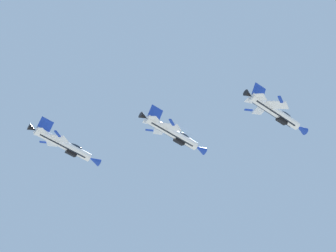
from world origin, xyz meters
name	(u,v)px	position (x,y,z in m)	size (l,w,h in m)	color
fighter_jet_lead	(276,112)	(-18.18, 53.99, 80.13)	(8.81, 15.70, 5.87)	white
fighter_jet_left_wing	(173,133)	(-36.79, 45.49, 79.64)	(8.73, 15.70, 6.00)	white
fighter_jet_right_wing	(64,145)	(-54.71, 33.48, 77.97)	(8.91, 15.70, 5.72)	white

